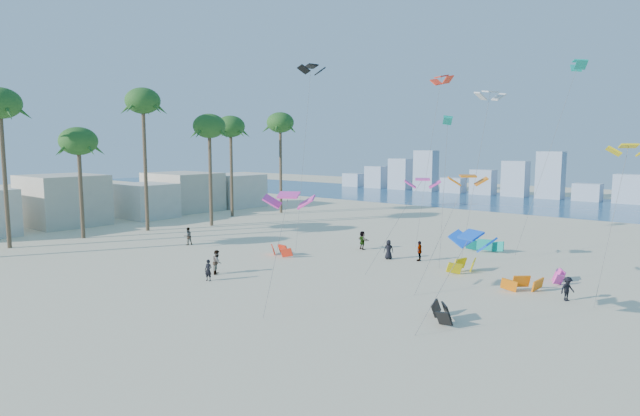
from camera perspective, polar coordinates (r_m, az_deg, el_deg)
The scene contains 10 objects.
ground at distance 36.32m, azimuth -20.49°, elevation -9.03°, with size 220.00×220.00×0.00m, color beige.
ocean at distance 94.64m, azimuth 20.78°, elevation 0.54°, with size 220.00×220.00×0.00m, color navy.
kitesurfer_near at distance 38.86m, azimuth -11.87°, elevation -6.54°, with size 0.56×0.37×1.53m, color black.
kitesurfer_mid at distance 40.74m, azimuth -10.95°, elevation -5.70°, with size 0.88×0.69×1.81m, color gray.
kitesurfers_far at distance 44.85m, azimuth 6.40°, elevation -4.56°, with size 38.19×10.91×1.71m.
grounded_kites at distance 41.95m, azimuth 14.33°, elevation -6.04°, with size 23.16×21.75×1.06m.
flying_kites at distance 42.10m, azimuth 14.05°, elevation 9.05°, with size 28.28×33.63×17.57m.
palm_row at distance 62.47m, azimuth -18.22°, elevation 8.59°, with size 8.15×44.80×15.83m.
beachfront_buildings at distance 74.92m, azimuth -19.57°, elevation 1.09°, with size 11.50×43.00×6.00m.
distant_skyline at distance 104.22m, azimuth 22.04°, elevation 2.72°, with size 85.00×3.00×8.40m.
Camera 1 is at (30.58, -17.05, 9.66)m, focal length 29.90 mm.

